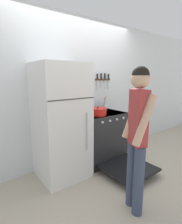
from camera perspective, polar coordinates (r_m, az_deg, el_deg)
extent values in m
plane|color=#B2A893|center=(3.48, -4.09, -14.67)|extent=(14.00, 14.00, 0.00)
cube|color=silver|center=(3.16, -4.72, 6.80)|extent=(10.00, 0.06, 2.55)
cube|color=white|center=(2.66, -9.69, -3.25)|extent=(0.71, 0.67, 1.72)
cube|color=#2D2D2D|center=(2.30, -6.05, 4.19)|extent=(0.70, 0.01, 0.01)
cylinder|color=#B2B5BA|center=(2.51, -1.31, -6.43)|extent=(0.02, 0.02, 0.55)
cube|color=#232326|center=(3.24, 3.26, -8.03)|extent=(0.80, 0.61, 0.90)
cube|color=black|center=(3.13, 3.35, -0.44)|extent=(0.78, 0.59, 0.02)
cube|color=black|center=(3.06, 6.66, -9.54)|extent=(0.70, 0.05, 0.68)
cylinder|color=black|center=(2.92, 2.21, -1.13)|extent=(0.19, 0.19, 0.01)
cylinder|color=black|center=(3.16, 7.27, -0.27)|extent=(0.19, 0.19, 0.01)
cylinder|color=black|center=(3.11, -0.63, -0.36)|extent=(0.19, 0.19, 0.01)
cylinder|color=black|center=(3.33, 4.35, 0.40)|extent=(0.19, 0.19, 0.01)
cylinder|color=silver|center=(2.76, 3.79, -3.34)|extent=(0.04, 0.02, 0.04)
cylinder|color=silver|center=(2.86, 6.22, -2.84)|extent=(0.04, 0.02, 0.04)
cylinder|color=silver|center=(2.97, 8.47, -2.37)|extent=(0.04, 0.02, 0.04)
cylinder|color=silver|center=(3.08, 10.56, -1.93)|extent=(0.04, 0.02, 0.04)
cube|color=black|center=(2.95, 11.93, -17.36)|extent=(0.74, 0.72, 0.04)
cube|color=#99999E|center=(3.21, 4.14, -9.12)|extent=(0.66, 0.33, 0.01)
cylinder|color=red|center=(2.91, 2.21, -0.07)|extent=(0.29, 0.29, 0.10)
cylinder|color=red|center=(2.90, 2.22, 1.12)|extent=(0.31, 0.31, 0.02)
sphere|color=black|center=(2.89, 2.23, 1.53)|extent=(0.03, 0.03, 0.03)
cylinder|color=red|center=(2.81, -0.28, 0.28)|extent=(0.03, 0.02, 0.02)
cylinder|color=red|center=(3.00, 4.55, 0.98)|extent=(0.03, 0.02, 0.02)
cylinder|color=silver|center=(3.11, -0.46, 0.51)|extent=(0.17, 0.17, 0.09)
cone|color=silver|center=(3.10, -0.46, 1.52)|extent=(0.17, 0.17, 0.02)
sphere|color=black|center=(3.09, -0.46, 1.91)|extent=(0.02, 0.02, 0.02)
cone|color=silver|center=(3.15, 0.75, 0.84)|extent=(0.10, 0.03, 0.08)
torus|color=black|center=(3.09, -0.46, 2.37)|extent=(0.14, 0.01, 0.14)
cylinder|color=silver|center=(3.34, 4.55, 1.38)|extent=(0.09, 0.09, 0.10)
cylinder|color=#9E7547|center=(3.33, 4.51, 2.81)|extent=(0.03, 0.05, 0.23)
cylinder|color=#232326|center=(3.34, 4.32, 2.59)|extent=(0.05, 0.01, 0.20)
cylinder|color=#B2B5BA|center=(3.32, 4.47, 2.53)|extent=(0.04, 0.03, 0.20)
cylinder|color=#4C4C51|center=(3.33, 4.53, 2.55)|extent=(0.02, 0.03, 0.20)
cylinder|color=#C63D33|center=(3.33, 4.54, 3.03)|extent=(0.04, 0.04, 0.25)
cylinder|color=#38425B|center=(2.12, 15.23, -21.05)|extent=(0.12, 0.12, 0.80)
cylinder|color=#38425B|center=(2.24, 13.15, -19.08)|extent=(0.12, 0.12, 0.80)
cube|color=#9E3333|center=(1.92, 15.16, -1.82)|extent=(0.20, 0.26, 0.60)
cylinder|color=tan|center=(1.81, 17.06, -2.67)|extent=(0.25, 0.17, 0.53)
cylinder|color=tan|center=(2.02, 13.46, -1.06)|extent=(0.25, 0.17, 0.53)
sphere|color=tan|center=(1.87, 15.80, 10.25)|extent=(0.19, 0.19, 0.19)
sphere|color=black|center=(1.87, 15.88, 11.58)|extent=(0.18, 0.18, 0.18)
cube|color=brown|center=(3.47, 3.86, 10.52)|extent=(0.38, 0.02, 0.03)
cube|color=silver|center=(3.37, 2.08, 8.86)|extent=(0.03, 0.00, 0.19)
cube|color=black|center=(3.37, 2.12, 11.45)|extent=(0.02, 0.02, 0.11)
cube|color=silver|center=(3.43, 3.32, 9.16)|extent=(0.03, 0.00, 0.16)
cube|color=black|center=(3.43, 3.37, 11.52)|extent=(0.02, 0.02, 0.12)
cube|color=silver|center=(3.49, 4.52, 8.95)|extent=(0.02, 0.00, 0.19)
cube|color=black|center=(3.49, 4.58, 11.51)|extent=(0.02, 0.02, 0.12)
cube|color=silver|center=(3.56, 5.68, 9.00)|extent=(0.02, 0.00, 0.19)
cube|color=black|center=(3.55, 5.75, 11.38)|extent=(0.02, 0.02, 0.11)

